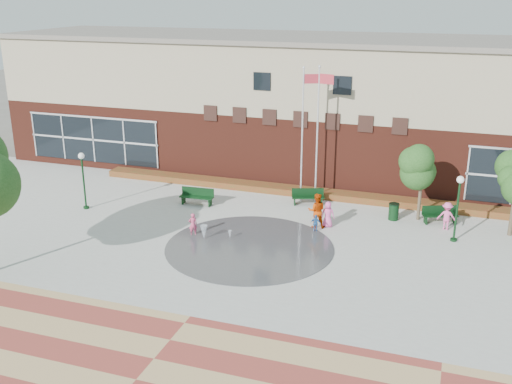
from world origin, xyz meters
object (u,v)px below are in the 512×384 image
(flagpole_left, at_px, (303,129))
(child_splash, at_px, (193,224))
(trash_can, at_px, (394,212))
(flagpole_right, at_px, (318,128))
(bench_left, at_px, (197,200))

(flagpole_left, bearing_deg, child_splash, -145.60)
(trash_can, distance_m, child_splash, 11.13)
(flagpole_right, bearing_deg, child_splash, -109.13)
(child_splash, bearing_deg, trash_can, 176.59)
(flagpole_left, height_order, flagpole_right, flagpole_right)
(flagpole_left, xyz_separation_m, trash_can, (5.61, -1.23, -4.01))
(child_splash, bearing_deg, bench_left, -101.64)
(flagpole_left, bearing_deg, trash_can, -37.30)
(flagpole_right, distance_m, child_splash, 9.51)
(flagpole_left, height_order, bench_left, flagpole_left)
(flagpole_right, height_order, trash_can, flagpole_right)
(flagpole_left, xyz_separation_m, flagpole_right, (0.81, 0.37, 0.04))
(flagpole_left, relative_size, flagpole_right, 0.99)
(flagpole_right, height_order, child_splash, flagpole_right)
(flagpole_left, xyz_separation_m, bench_left, (-5.75, -2.52, -4.18))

